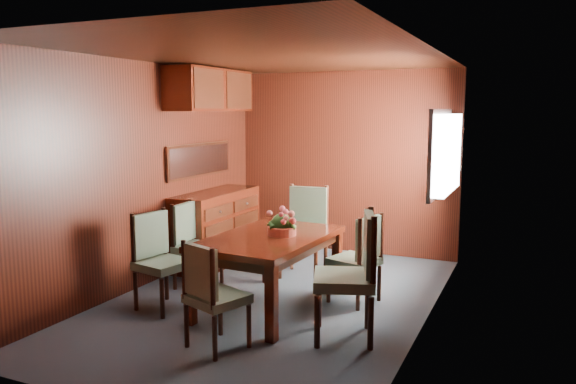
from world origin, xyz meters
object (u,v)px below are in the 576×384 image
at_px(dining_table, 269,246).
at_px(chair_left_near, 158,255).
at_px(chair_head, 210,290).
at_px(sideboard, 216,227).
at_px(chair_right_near, 354,268).
at_px(flower_centerpiece, 282,221).

distance_m(dining_table, chair_left_near, 1.07).
xyz_separation_m(dining_table, chair_head, (0.00, -1.06, -0.12)).
xyz_separation_m(sideboard, chair_left_near, (0.33, -1.60, 0.07)).
bearing_deg(sideboard, chair_right_near, -34.56).
bearing_deg(flower_centerpiece, sideboard, 141.54).
distance_m(sideboard, flower_centerpiece, 1.84).
relative_size(chair_left_near, chair_right_near, 0.87).
relative_size(sideboard, chair_right_near, 1.30).
height_order(sideboard, chair_left_near, chair_left_near).
distance_m(sideboard, chair_head, 2.60).
xyz_separation_m(chair_right_near, chair_head, (-0.96, -0.68, -0.11)).
distance_m(chair_right_near, chair_head, 1.18).
relative_size(chair_left_near, flower_centerpiece, 3.17).
xyz_separation_m(chair_left_near, chair_right_near, (1.94, 0.04, 0.08)).
bearing_deg(chair_head, flower_centerpiece, 105.19).
height_order(sideboard, chair_head, sideboard).
bearing_deg(chair_head, chair_left_near, 167.11).
distance_m(chair_left_near, chair_right_near, 1.94).
bearing_deg(chair_right_near, flower_centerpiece, 43.56).
bearing_deg(chair_left_near, chair_right_near, 102.79).
xyz_separation_m(chair_left_near, flower_centerpiece, (1.08, 0.48, 0.33)).
xyz_separation_m(dining_table, chair_right_near, (0.96, -0.38, -0.01)).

